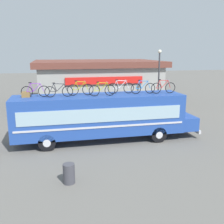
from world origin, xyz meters
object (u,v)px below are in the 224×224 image
object	(u,v)px
rooftop_bicycle_1	(35,91)
rooftop_bicycle_6	(143,88)
street_lamp	(159,77)
luggage_bag_1	(26,94)
rooftop_bicycle_5	(121,88)
rooftop_bicycle_2	(59,91)
rooftop_bicycle_3	(80,89)
rooftop_bicycle_4	(102,90)
bus	(103,115)
trash_bin	(69,174)
rooftop_bicycle_7	(163,87)

from	to	relation	value
rooftop_bicycle_1	rooftop_bicycle_6	distance (m)	6.90
rooftop_bicycle_6	street_lamp	distance (m)	7.52
rooftop_bicycle_6	luggage_bag_1	bearing A→B (deg)	177.70
rooftop_bicycle_5	rooftop_bicycle_2	bearing A→B (deg)	-173.34
rooftop_bicycle_3	rooftop_bicycle_4	distance (m)	1.42
bus	rooftop_bicycle_1	bearing A→B (deg)	178.94
rooftop_bicycle_3	rooftop_bicycle_6	xyz separation A→B (m)	(4.13, -0.23, -0.01)
luggage_bag_1	rooftop_bicycle_1	world-z (taller)	rooftop_bicycle_1
rooftop_bicycle_3	rooftop_bicycle_5	size ratio (longest dim) A/B	0.94
luggage_bag_1	rooftop_bicycle_6	distance (m)	7.50
rooftop_bicycle_3	trash_bin	bearing A→B (deg)	-101.86
rooftop_bicycle_4	trash_bin	world-z (taller)	rooftop_bicycle_4
rooftop_bicycle_5	bus	bearing A→B (deg)	-165.22
rooftop_bicycle_2	rooftop_bicycle_6	size ratio (longest dim) A/B	1.03
rooftop_bicycle_2	street_lamp	world-z (taller)	street_lamp
bus	rooftop_bicycle_6	world-z (taller)	rooftop_bicycle_6
rooftop_bicycle_1	rooftop_bicycle_7	bearing A→B (deg)	-1.73
rooftop_bicycle_2	rooftop_bicycle_4	size ratio (longest dim) A/B	1.02
rooftop_bicycle_5	rooftop_bicycle_7	world-z (taller)	rooftop_bicycle_7
rooftop_bicycle_4	trash_bin	xyz separation A→B (m)	(-2.50, -5.11, -3.01)
rooftop_bicycle_1	rooftop_bicycle_5	bearing A→B (deg)	2.83
bus	rooftop_bicycle_5	distance (m)	2.19
rooftop_bicycle_1	trash_bin	distance (m)	6.48
rooftop_bicycle_7	trash_bin	xyz separation A→B (m)	(-6.70, -5.26, -3.03)
rooftop_bicycle_3	rooftop_bicycle_7	xyz separation A→B (m)	(5.51, -0.38, -0.00)
street_lamp	luggage_bag_1	bearing A→B (deg)	-151.26
street_lamp	rooftop_bicycle_5	bearing A→B (deg)	-130.49
rooftop_bicycle_5	trash_bin	distance (m)	7.60
rooftop_bicycle_2	rooftop_bicycle_3	distance (m)	1.41
rooftop_bicycle_3	trash_bin	xyz separation A→B (m)	(-1.19, -5.64, -3.03)
rooftop_bicycle_5	trash_bin	bearing A→B (deg)	-123.94
luggage_bag_1	rooftop_bicycle_2	bearing A→B (deg)	-11.54
rooftop_bicycle_1	rooftop_bicycle_6	xyz separation A→B (m)	(6.90, -0.10, -0.00)
bus	rooftop_bicycle_2	size ratio (longest dim) A/B	7.07
luggage_bag_1	trash_bin	bearing A→B (deg)	-69.23
rooftop_bicycle_3	trash_bin	size ratio (longest dim) A/B	1.82
rooftop_bicycle_2	street_lamp	xyz separation A→B (m)	(9.29, 6.59, 0.09)
luggage_bag_1	rooftop_bicycle_6	world-z (taller)	rooftop_bicycle_6
bus	street_lamp	world-z (taller)	street_lamp
rooftop_bicycle_1	street_lamp	distance (m)	12.46
rooftop_bicycle_1	street_lamp	world-z (taller)	street_lamp
rooftop_bicycle_2	rooftop_bicycle_5	xyz separation A→B (m)	(4.07, 0.48, 0.02)
rooftop_bicycle_3	rooftop_bicycle_5	xyz separation A→B (m)	(2.71, 0.14, -0.00)
rooftop_bicycle_4	street_lamp	world-z (taller)	street_lamp
rooftop_bicycle_1	street_lamp	xyz separation A→B (m)	(10.70, 6.39, 0.08)
luggage_bag_1	rooftop_bicycle_4	xyz separation A→B (m)	(4.67, -0.60, 0.22)
trash_bin	bus	bearing A→B (deg)	64.67
rooftop_bicycle_5	trash_bin	size ratio (longest dim) A/B	1.94
rooftop_bicycle_1	rooftop_bicycle_2	size ratio (longest dim) A/B	0.99
rooftop_bicycle_6	trash_bin	world-z (taller)	rooftop_bicycle_6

